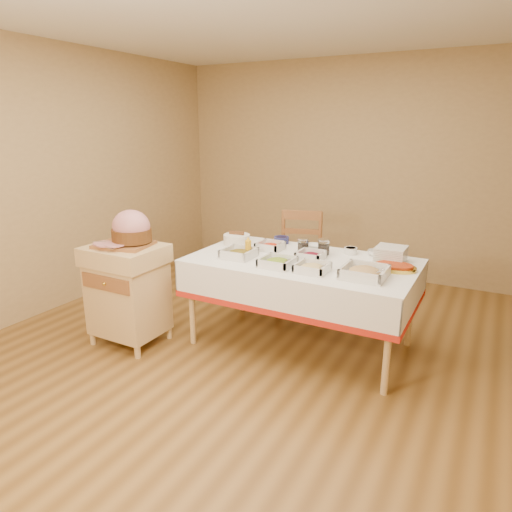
{
  "coord_description": "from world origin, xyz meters",
  "views": [
    {
      "loc": [
        1.67,
        -3.02,
        1.82
      ],
      "look_at": [
        -0.08,
        0.2,
        0.77
      ],
      "focal_mm": 32.0,
      "sensor_mm": 36.0,
      "label": 1
    }
  ],
  "objects": [
    {
      "name": "serving_dish_c",
      "position": [
        0.49,
        0.05,
        0.79
      ],
      "size": [
        0.23,
        0.23,
        0.09
      ],
      "color": "silver",
      "rests_on": "dining_table"
    },
    {
      "name": "serving_dish_a",
      "position": [
        -0.19,
        0.11,
        0.8
      ],
      "size": [
        0.26,
        0.25,
        0.11
      ],
      "color": "silver",
      "rests_on": "dining_table"
    },
    {
      "name": "small_bowl_right",
      "position": [
        0.6,
        0.66,
        0.79
      ],
      "size": [
        0.11,
        0.11,
        0.06
      ],
      "color": "silver",
      "rests_on": "dining_table"
    },
    {
      "name": "butcher_cart",
      "position": [
        -1.02,
        -0.35,
        0.49
      ],
      "size": [
        0.61,
        0.52,
        0.86
      ],
      "color": "#DCB879",
      "rests_on": "ground"
    },
    {
      "name": "small_bowl_left",
      "position": [
        -0.49,
        0.65,
        0.79
      ],
      "size": [
        0.13,
        0.13,
        0.06
      ],
      "color": "silver",
      "rests_on": "dining_table"
    },
    {
      "name": "mustard_bottle",
      "position": [
        -0.15,
        0.2,
        0.83
      ],
      "size": [
        0.05,
        0.05,
        0.16
      ],
      "color": "gold",
      "rests_on": "dining_table"
    },
    {
      "name": "brass_platter",
      "position": [
        1.02,
        0.39,
        0.78
      ],
      "size": [
        0.33,
        0.24,
        0.04
      ],
      "color": "gold",
      "rests_on": "dining_table"
    },
    {
      "name": "serving_dish_d",
      "position": [
        0.87,
        0.1,
        0.8
      ],
      "size": [
        0.31,
        0.31,
        0.12
      ],
      "color": "silver",
      "rests_on": "dining_table"
    },
    {
      "name": "serving_dish_b",
      "position": [
        0.2,
        0.05,
        0.79
      ],
      "size": [
        0.25,
        0.25,
        0.1
      ],
      "color": "silver",
      "rests_on": "dining_table"
    },
    {
      "name": "serving_dish_e",
      "position": [
        -0.07,
        0.45,
        0.79
      ],
      "size": [
        0.23,
        0.21,
        0.1
      ],
      "color": "silver",
      "rests_on": "dining_table"
    },
    {
      "name": "bread_basket",
      "position": [
        -0.44,
        0.49,
        0.81
      ],
      "size": [
        0.24,
        0.24,
        0.11
      ],
      "color": "white",
      "rests_on": "dining_table"
    },
    {
      "name": "preserve_jar_left",
      "position": [
        0.22,
        0.5,
        0.82
      ],
      "size": [
        0.1,
        0.1,
        0.13
      ],
      "color": "silver",
      "rests_on": "dining_table"
    },
    {
      "name": "bowl_white_imported",
      "position": [
        0.26,
        0.68,
        0.78
      ],
      "size": [
        0.16,
        0.16,
        0.04
      ],
      "primitive_type": "imported",
      "rotation": [
        0.0,
        0.0,
        0.08
      ],
      "color": "silver",
      "rests_on": "dining_table"
    },
    {
      "name": "small_bowl_mid",
      "position": [
        -0.08,
        0.72,
        0.79
      ],
      "size": [
        0.14,
        0.14,
        0.06
      ],
      "color": "navy",
      "rests_on": "dining_table"
    },
    {
      "name": "room_shell",
      "position": [
        0.0,
        0.0,
        1.3
      ],
      "size": [
        5.0,
        5.0,
        5.0
      ],
      "color": "brown",
      "rests_on": "ground"
    },
    {
      "name": "dining_chair",
      "position": [
        -0.05,
        1.07,
        0.51
      ],
      "size": [
        0.55,
        0.54,
        0.99
      ],
      "color": "#965D31",
      "rests_on": "ground"
    },
    {
      "name": "bowl_small_imported",
      "position": [
        0.8,
        0.71,
        0.78
      ],
      "size": [
        0.17,
        0.17,
        0.04
      ],
      "primitive_type": "imported",
      "rotation": [
        0.0,
        0.0,
        0.24
      ],
      "color": "silver",
      "rests_on": "dining_table"
    },
    {
      "name": "serving_dish_f",
      "position": [
        0.36,
        0.35,
        0.79
      ],
      "size": [
        0.22,
        0.21,
        0.1
      ],
      "color": "silver",
      "rests_on": "dining_table"
    },
    {
      "name": "dining_table",
      "position": [
        0.3,
        0.3,
        0.6
      ],
      "size": [
        1.82,
        1.02,
        0.76
      ],
      "color": "#DCB879",
      "rests_on": "ground"
    },
    {
      "name": "ham_on_board",
      "position": [
        -0.97,
        -0.31,
        0.99
      ],
      "size": [
        0.45,
        0.43,
        0.3
      ],
      "color": "#965D31",
      "rests_on": "butcher_cart"
    },
    {
      "name": "preserve_jar_right",
      "position": [
        0.4,
        0.54,
        0.82
      ],
      "size": [
        0.1,
        0.1,
        0.13
      ],
      "color": "silver",
      "rests_on": "dining_table"
    },
    {
      "name": "plate_stack",
      "position": [
        0.95,
        0.58,
        0.82
      ],
      "size": [
        0.23,
        0.23,
        0.13
      ],
      "color": "silver",
      "rests_on": "dining_table"
    }
  ]
}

